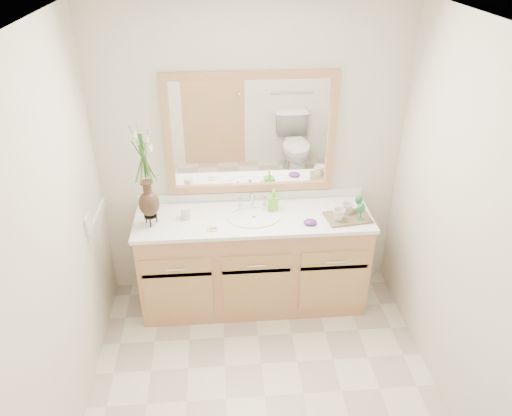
{
  "coord_description": "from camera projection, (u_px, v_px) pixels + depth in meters",
  "views": [
    {
      "loc": [
        -0.25,
        -2.3,
        2.82
      ],
      "look_at": [
        -0.01,
        0.65,
        1.11
      ],
      "focal_mm": 35.0,
      "sensor_mm": 36.0,
      "label": 1
    }
  ],
  "objects": [
    {
      "name": "flower_vase",
      "position": [
        144.0,
        163.0,
        3.53
      ],
      "size": [
        0.18,
        0.18,
        0.74
      ],
      "rotation": [
        0.0,
        0.0,
        -0.13
      ],
      "color": "black",
      "rests_on": "counter"
    },
    {
      "name": "switch_plate",
      "position": [
        88.0,
        223.0,
        3.5
      ],
      "size": [
        0.02,
        0.12,
        0.12
      ],
      "primitive_type": "cube",
      "color": "white",
      "rests_on": "wall_left"
    },
    {
      "name": "tray",
      "position": [
        348.0,
        217.0,
        3.84
      ],
      "size": [
        0.36,
        0.27,
        0.02
      ],
      "primitive_type": "cube",
      "rotation": [
        0.0,
        0.0,
        0.13
      ],
      "color": "brown",
      "rests_on": "counter"
    },
    {
      "name": "goblet_back",
      "position": [
        359.0,
        201.0,
        3.87
      ],
      "size": [
        0.06,
        0.06,
        0.13
      ],
      "color": "#246C3A",
      "rests_on": "tray"
    },
    {
      "name": "mug_left",
      "position": [
        339.0,
        214.0,
        3.78
      ],
      "size": [
        0.1,
        0.09,
        0.1
      ],
      "primitive_type": "imported",
      "rotation": [
        0.0,
        0.0,
        -0.03
      ],
      "color": "beige",
      "rests_on": "tray"
    },
    {
      "name": "sink",
      "position": [
        254.0,
        223.0,
        3.89
      ],
      "size": [
        0.38,
        0.34,
        0.23
      ],
      "color": "white",
      "rests_on": "counter"
    },
    {
      "name": "soap_dish",
      "position": [
        213.0,
        228.0,
        3.71
      ],
      "size": [
        0.09,
        0.09,
        0.03
      ],
      "color": "beige",
      "rests_on": "counter"
    },
    {
      "name": "floor",
      "position": [
        265.0,
        396.0,
        3.41
      ],
      "size": [
        2.6,
        2.6,
        0.0
      ],
      "primitive_type": "plane",
      "color": "silver",
      "rests_on": "ground"
    },
    {
      "name": "wall_right",
      "position": [
        472.0,
        242.0,
        2.9
      ],
      "size": [
        0.02,
        2.6,
        2.4
      ],
      "primitive_type": "cube",
      "color": "white",
      "rests_on": "floor"
    },
    {
      "name": "mirror",
      "position": [
        251.0,
        134.0,
        3.81
      ],
      "size": [
        1.32,
        0.04,
        0.97
      ],
      "color": "white",
      "rests_on": "wall_back"
    },
    {
      "name": "vanity",
      "position": [
        254.0,
        261.0,
        4.09
      ],
      "size": [
        1.8,
        0.55,
        0.8
      ],
      "color": "tan",
      "rests_on": "floor"
    },
    {
      "name": "wall_left",
      "position": [
        49.0,
        262.0,
        2.73
      ],
      "size": [
        0.02,
        2.6,
        2.4
      ],
      "primitive_type": "cube",
      "color": "white",
      "rests_on": "floor"
    },
    {
      "name": "wall_back",
      "position": [
        251.0,
        158.0,
        3.94
      ],
      "size": [
        2.4,
        0.02,
        2.4
      ],
      "primitive_type": "cube",
      "color": "white",
      "rests_on": "floor"
    },
    {
      "name": "mug_right",
      "position": [
        347.0,
        208.0,
        3.86
      ],
      "size": [
        0.11,
        0.11,
        0.09
      ],
      "primitive_type": "imported",
      "rotation": [
        0.0,
        0.0,
        0.33
      ],
      "color": "beige",
      "rests_on": "tray"
    },
    {
      "name": "purple_dish",
      "position": [
        310.0,
        222.0,
        3.76
      ],
      "size": [
        0.13,
        0.12,
        0.04
      ],
      "primitive_type": "ellipsoid",
      "rotation": [
        0.0,
        0.0,
        -0.38
      ],
      "color": "#582672",
      "rests_on": "counter"
    },
    {
      "name": "counter",
      "position": [
        254.0,
        218.0,
        3.88
      ],
      "size": [
        1.84,
        0.57,
        0.03
      ],
      "primitive_type": "cube",
      "color": "white",
      "rests_on": "vanity"
    },
    {
      "name": "goblet_front",
      "position": [
        361.0,
        208.0,
        3.76
      ],
      "size": [
        0.06,
        0.06,
        0.13
      ],
      "color": "#246C3A",
      "rests_on": "tray"
    },
    {
      "name": "ceiling",
      "position": [
        270.0,
        30.0,
        2.21
      ],
      "size": [
        2.4,
        2.6,
        0.02
      ],
      "primitive_type": "cube",
      "color": "white",
      "rests_on": "wall_back"
    },
    {
      "name": "soap_bottle",
      "position": [
        274.0,
        201.0,
        3.93
      ],
      "size": [
        0.09,
        0.09,
        0.16
      ],
      "primitive_type": "imported",
      "rotation": [
        0.0,
        0.0,
        -0.23
      ],
      "color": "#6BCB2F",
      "rests_on": "counter"
    },
    {
      "name": "tumbler",
      "position": [
        186.0,
        213.0,
        3.83
      ],
      "size": [
        0.07,
        0.07,
        0.09
      ],
      "primitive_type": "cylinder",
      "color": "beige",
      "rests_on": "counter"
    }
  ]
}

